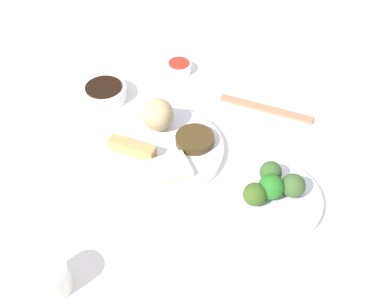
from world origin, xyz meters
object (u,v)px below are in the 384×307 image
(main_plate, at_px, (164,150))
(chopsticks_pair, at_px, (266,109))
(soy_sauce_bowl, at_px, (105,93))
(broccoli_plate, at_px, (270,199))
(sauce_ramekin_sweet_and_sour, at_px, (179,67))
(teacup, at_px, (51,278))

(main_plate, xyz_separation_m, chopsticks_pair, (-0.26, 0.05, -0.00))
(soy_sauce_bowl, relative_size, chopsticks_pair, 0.48)
(chopsticks_pair, bearing_deg, broccoli_plate, 44.05)
(main_plate, height_order, broccoli_plate, main_plate)
(main_plate, height_order, soy_sauce_bowl, soy_sauce_bowl)
(broccoli_plate, bearing_deg, sauce_ramekin_sweet_and_sour, -107.47)
(soy_sauce_bowl, xyz_separation_m, teacup, (0.33, 0.36, 0.01))
(main_plate, bearing_deg, soy_sauce_bowl, -91.61)
(main_plate, distance_m, teacup, 0.35)
(sauce_ramekin_sweet_and_sour, xyz_separation_m, teacup, (0.53, 0.32, 0.02))
(broccoli_plate, xyz_separation_m, soy_sauce_bowl, (0.07, -0.47, 0.01))
(broccoli_plate, relative_size, soy_sauce_bowl, 1.86)
(soy_sauce_bowl, xyz_separation_m, chopsticks_pair, (-0.26, 0.28, -0.01))
(sauce_ramekin_sweet_and_sour, bearing_deg, soy_sauce_bowl, -9.23)
(main_plate, bearing_deg, sauce_ramekin_sweet_and_sour, -135.74)
(main_plate, xyz_separation_m, sauce_ramekin_sweet_and_sour, (-0.21, -0.20, 0.00))
(chopsticks_pair, bearing_deg, main_plate, -9.92)
(sauce_ramekin_sweet_and_sour, bearing_deg, chopsticks_pair, 102.34)
(soy_sauce_bowl, bearing_deg, teacup, 47.27)
(soy_sauce_bowl, bearing_deg, broccoli_plate, 97.95)
(broccoli_plate, bearing_deg, teacup, -15.65)
(main_plate, xyz_separation_m, broccoli_plate, (-0.07, 0.23, -0.00))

